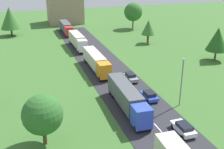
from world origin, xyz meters
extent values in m
cube|color=#2B2B30|center=(0.00, 24.50, 0.03)|extent=(10.00, 140.00, 0.06)
cube|color=white|center=(0.00, 25.16, 0.07)|extent=(0.16, 2.40, 0.01)
cube|color=white|center=(0.00, 31.99, 0.07)|extent=(0.16, 2.40, 0.01)
cube|color=white|center=(0.00, 38.41, 0.07)|extent=(0.16, 2.40, 0.01)
cube|color=white|center=(0.00, 46.12, 0.07)|extent=(0.16, 2.40, 0.01)
cube|color=white|center=(0.00, 53.79, 0.07)|extent=(0.16, 2.40, 0.01)
cube|color=white|center=(0.00, 59.89, 0.07)|extent=(0.16, 2.40, 0.01)
cube|color=white|center=(0.00, 66.97, 0.07)|extent=(0.16, 2.40, 0.01)
cube|color=white|center=(0.00, 73.49, 0.07)|extent=(0.16, 2.40, 0.01)
cube|color=white|center=(0.00, 79.91, 0.07)|extent=(0.16, 2.40, 0.01)
cube|color=blue|center=(-2.39, 25.70, 2.03)|extent=(2.51, 2.68, 2.94)
cube|color=black|center=(-2.42, 24.45, 2.56)|extent=(2.10, 0.16, 1.29)
cube|color=#4C5156|center=(-2.18, 32.96, 2.30)|extent=(2.81, 11.28, 2.88)
cube|color=black|center=(-2.18, 32.96, 0.66)|extent=(1.20, 10.67, 0.24)
cylinder|color=black|center=(-1.36, 25.02, 0.56)|extent=(0.38, 1.01, 1.00)
cylinder|color=black|center=(-3.46, 25.08, 0.56)|extent=(0.38, 1.01, 1.00)
cylinder|color=black|center=(-1.04, 36.30, 0.56)|extent=(0.38, 1.01, 1.00)
cylinder|color=black|center=(-3.14, 36.36, 0.56)|extent=(0.38, 1.01, 1.00)
cylinder|color=black|center=(-1.00, 37.64, 0.56)|extent=(0.38, 1.01, 1.00)
cylinder|color=black|center=(-3.10, 37.70, 0.56)|extent=(0.38, 1.01, 1.00)
cube|color=orange|center=(-2.16, 44.76, 2.04)|extent=(2.47, 2.79, 2.95)
cube|color=black|center=(-2.15, 43.43, 2.57)|extent=(2.10, 0.12, 1.30)
cube|color=beige|center=(-2.23, 52.03, 2.23)|extent=(2.61, 11.11, 2.74)
cube|color=black|center=(-2.23, 52.03, 0.66)|extent=(1.01, 10.54, 0.24)
cylinder|color=black|center=(-1.10, 44.08, 0.56)|extent=(0.36, 1.00, 1.00)
cylinder|color=black|center=(-3.20, 44.06, 0.56)|extent=(0.36, 1.00, 1.00)
cylinder|color=black|center=(-1.22, 55.37, 0.56)|extent=(0.36, 1.00, 1.00)
cylinder|color=black|center=(-3.32, 55.35, 0.56)|extent=(0.36, 1.00, 1.00)
cylinder|color=black|center=(-1.23, 56.70, 0.56)|extent=(0.36, 1.00, 1.00)
cylinder|color=black|center=(-3.33, 56.68, 0.56)|extent=(0.36, 1.00, 1.00)
cube|color=white|center=(-2.36, 63.69, 2.05)|extent=(2.50, 2.47, 2.97)
cube|color=black|center=(-2.33, 62.55, 2.58)|extent=(2.10, 0.16, 1.31)
cube|color=beige|center=(-2.54, 70.09, 2.31)|extent=(2.76, 9.75, 2.90)
cube|color=black|center=(-2.54, 70.09, 0.66)|extent=(1.15, 9.22, 0.24)
cylinder|color=black|center=(-1.30, 63.12, 0.56)|extent=(0.38, 1.01, 1.00)
cylinder|color=black|center=(-3.40, 63.07, 0.56)|extent=(0.38, 1.01, 1.00)
cylinder|color=black|center=(-1.57, 73.02, 0.56)|extent=(0.38, 1.01, 1.00)
cylinder|color=black|center=(-3.67, 72.96, 0.56)|extent=(0.38, 1.01, 1.00)
cylinder|color=black|center=(-1.60, 74.18, 0.56)|extent=(0.38, 1.01, 1.00)
cylinder|color=black|center=(-3.70, 74.12, 0.56)|extent=(0.38, 1.01, 1.00)
cube|color=red|center=(-2.61, 82.04, 1.89)|extent=(2.44, 2.49, 2.67)
cube|color=black|center=(-2.61, 80.85, 2.37)|extent=(2.10, 0.10, 1.17)
cube|color=#4C5156|center=(-2.61, 88.66, 2.17)|extent=(2.50, 10.06, 2.61)
cube|color=black|center=(-2.61, 88.66, 0.66)|extent=(0.90, 9.55, 0.24)
cylinder|color=black|center=(-1.56, 81.41, 0.56)|extent=(0.35, 1.00, 1.00)
cylinder|color=black|center=(-3.66, 81.42, 0.56)|extent=(0.35, 1.00, 1.00)
cylinder|color=black|center=(-1.56, 91.68, 0.56)|extent=(0.35, 1.00, 1.00)
cylinder|color=black|center=(-3.66, 91.68, 0.56)|extent=(0.35, 1.00, 1.00)
cylinder|color=black|center=(-1.56, 92.88, 0.56)|extent=(0.35, 1.00, 1.00)
cylinder|color=black|center=(-3.66, 92.89, 0.56)|extent=(0.35, 1.00, 1.00)
cube|color=white|center=(2.73, 23.00, 0.69)|extent=(1.93, 4.11, 0.61)
cube|color=black|center=(2.73, 22.80, 1.23)|extent=(1.61, 2.31, 0.47)
cylinder|color=black|center=(1.87, 24.38, 0.38)|extent=(0.23, 0.64, 0.64)
cylinder|color=black|center=(3.56, 24.40, 0.38)|extent=(0.23, 0.64, 0.64)
cylinder|color=black|center=(1.90, 21.60, 0.38)|extent=(0.23, 0.64, 0.64)
cylinder|color=black|center=(3.59, 21.62, 0.38)|extent=(0.23, 0.64, 0.64)
cube|color=blue|center=(2.59, 33.86, 0.67)|extent=(1.97, 4.03, 0.57)
cube|color=black|center=(2.60, 33.67, 1.25)|extent=(1.62, 2.28, 0.58)
cylinder|color=black|center=(1.73, 35.18, 0.38)|extent=(0.24, 0.65, 0.64)
cylinder|color=black|center=(3.36, 35.24, 0.38)|extent=(0.24, 0.65, 0.64)
cylinder|color=black|center=(1.82, 32.49, 0.38)|extent=(0.24, 0.65, 0.64)
cylinder|color=black|center=(3.45, 32.55, 0.38)|extent=(0.24, 0.65, 0.64)
cube|color=#8C939E|center=(2.69, 42.49, 0.70)|extent=(1.85, 4.00, 0.64)
cube|color=black|center=(2.68, 42.69, 1.30)|extent=(1.52, 2.25, 0.58)
cylinder|color=black|center=(3.49, 41.17, 0.38)|extent=(0.24, 0.65, 0.64)
cylinder|color=black|center=(1.96, 41.13, 0.38)|extent=(0.24, 0.65, 0.64)
cylinder|color=black|center=(3.42, 43.86, 0.38)|extent=(0.24, 0.65, 0.64)
cylinder|color=black|center=(1.88, 43.82, 0.38)|extent=(0.24, 0.65, 0.64)
cylinder|color=slate|center=(6.54, 30.40, 3.96)|extent=(0.18, 0.18, 7.92)
sphere|color=silver|center=(6.54, 30.40, 8.04)|extent=(0.36, 0.36, 0.36)
cylinder|color=#513823|center=(17.96, 67.69, 1.25)|extent=(0.59, 0.59, 2.50)
cone|color=#38702D|center=(17.96, 67.69, 4.63)|extent=(3.89, 3.89, 4.28)
cylinder|color=#513823|center=(-15.63, 26.29, 1.18)|extent=(0.50, 0.50, 2.37)
sphere|color=#2D6628|center=(-15.63, 26.29, 4.31)|extent=(5.19, 5.19, 5.19)
cylinder|color=#513823|center=(26.78, 48.34, 1.21)|extent=(0.43, 0.43, 2.42)
cone|color=#23561E|center=(26.78, 48.34, 5.19)|extent=(5.03, 5.03, 5.53)
cylinder|color=#513823|center=(-19.84, 89.43, 1.14)|extent=(0.55, 0.55, 2.28)
cone|color=#38702D|center=(-19.84, 89.43, 5.68)|extent=(6.19, 6.19, 6.80)
cylinder|color=#513823|center=(21.31, 87.64, 1.69)|extent=(0.45, 0.45, 3.39)
sphere|color=#2D6628|center=(21.31, 87.64, 5.79)|extent=(6.41, 6.41, 6.41)
cube|color=#9E846B|center=(0.18, 105.72, 4.89)|extent=(12.75, 11.50, 9.79)
camera|label=1|loc=(-17.03, -5.99, 21.97)|focal=45.65mm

